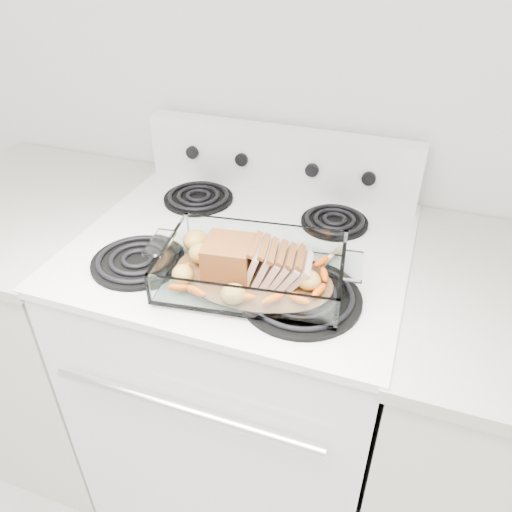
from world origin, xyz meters
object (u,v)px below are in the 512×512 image
(electric_range, at_px, (245,372))
(pork_roast, at_px, (247,261))
(baking_dish, at_px, (253,272))
(counter_left, at_px, (57,324))
(counter_right, at_px, (486,442))

(electric_range, distance_m, pork_roast, 0.53)
(pork_roast, bearing_deg, baking_dish, 7.39)
(electric_range, xyz_separation_m, baking_dish, (0.08, -0.14, 0.48))
(electric_range, relative_size, baking_dish, 2.98)
(counter_left, height_order, baking_dish, baking_dish)
(counter_right, distance_m, pork_roast, 0.81)
(electric_range, bearing_deg, counter_left, -179.90)
(counter_left, xyz_separation_m, counter_right, (1.33, 0.00, 0.00))
(baking_dish, bearing_deg, electric_range, 111.12)
(counter_right, relative_size, baking_dish, 2.48)
(electric_range, bearing_deg, baking_dish, -61.12)
(electric_range, distance_m, counter_right, 0.67)
(counter_left, bearing_deg, pork_roast, -10.93)
(electric_range, distance_m, counter_left, 0.67)
(counter_left, distance_m, baking_dish, 0.91)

